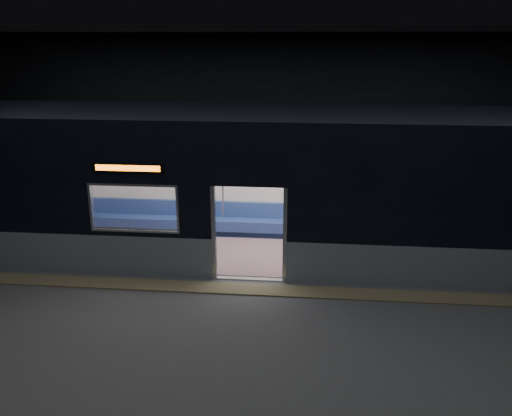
# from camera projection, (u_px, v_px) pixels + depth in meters

# --- Properties ---
(station_floor) EXTENTS (24.00, 14.00, 0.01)m
(station_floor) POSITION_uv_depth(u_px,v_px,m) (243.00, 303.00, 10.49)
(station_floor) COLOR #47494C
(station_floor) RESTS_ON ground
(station_envelope) EXTENTS (24.00, 14.00, 5.00)m
(station_envelope) POSITION_uv_depth(u_px,v_px,m) (242.00, 113.00, 9.37)
(station_envelope) COLOR black
(station_envelope) RESTS_ON station_floor
(tactile_strip) EXTENTS (22.80, 0.50, 0.03)m
(tactile_strip) POSITION_uv_depth(u_px,v_px,m) (247.00, 289.00, 11.01)
(tactile_strip) COLOR #8C7F59
(tactile_strip) RESTS_ON station_floor
(metro_car) EXTENTS (18.00, 3.04, 3.35)m
(metro_car) POSITION_uv_depth(u_px,v_px,m) (256.00, 178.00, 12.33)
(metro_car) COLOR gray
(metro_car) RESTS_ON station_floor
(passenger) EXTENTS (0.42, 0.72, 1.41)m
(passenger) POSITION_uv_depth(u_px,v_px,m) (341.00, 210.00, 13.41)
(passenger) COLOR black
(passenger) RESTS_ON metro_car
(handbag) EXTENTS (0.34, 0.31, 0.14)m
(handbag) POSITION_uv_depth(u_px,v_px,m) (341.00, 218.00, 13.23)
(handbag) COLOR black
(handbag) RESTS_ON passenger
(transit_map) EXTENTS (0.89, 0.03, 0.58)m
(transit_map) POSITION_uv_depth(u_px,v_px,m) (465.00, 185.00, 13.24)
(transit_map) COLOR white
(transit_map) RESTS_ON metro_car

